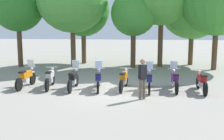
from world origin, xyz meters
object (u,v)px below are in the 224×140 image
object	(u,v)px
tree_2	(83,10)
tree_5	(193,5)
motorcycle_5	(149,80)
tree_0	(18,6)
motorcycle_0	(26,77)
motorcycle_6	(175,80)
motorcycle_4	(124,79)
motorcycle_3	(98,79)
motorcycle_7	(202,81)
person_0	(142,76)
motorcycle_1	(50,78)
motorcycle_2	(73,79)
tree_3	(134,14)

from	to	relation	value
tree_2	tree_5	bearing A→B (deg)	0.40
motorcycle_5	tree_0	size ratio (longest dim) A/B	0.35
tree_2	tree_5	distance (m)	8.34
motorcycle_0	motorcycle_6	distance (m)	7.42
motorcycle_0	motorcycle_6	bearing A→B (deg)	-85.58
motorcycle_4	motorcycle_0	bearing A→B (deg)	96.64
motorcycle_3	tree_5	size ratio (longest dim) A/B	0.31
motorcycle_7	person_0	distance (m)	3.30
motorcycle_1	motorcycle_2	world-z (taller)	motorcycle_2
motorcycle_0	motorcycle_4	xyz separation A→B (m)	(4.95, 0.08, -0.01)
motorcycle_4	motorcycle_6	distance (m)	2.47
person_0	motorcycle_2	bearing A→B (deg)	45.00
motorcycle_0	tree_3	size ratio (longest dim) A/B	0.40
person_0	tree_3	world-z (taller)	tree_3
motorcycle_3	motorcycle_5	distance (m)	2.48
motorcycle_5	tree_0	world-z (taller)	tree_0
motorcycle_6	motorcycle_4	bearing A→B (deg)	90.79
motorcycle_5	person_0	bearing A→B (deg)	169.21
tree_3	tree_0	bearing A→B (deg)	-177.19
motorcycle_4	tree_0	distance (m)	11.14
motorcycle_2	motorcycle_3	size ratio (longest dim) A/B	1.00
motorcycle_4	motorcycle_5	world-z (taller)	motorcycle_5
tree_5	motorcycle_0	bearing A→B (deg)	-137.04
motorcycle_1	motorcycle_0	bearing A→B (deg)	84.68
motorcycle_7	tree_3	world-z (taller)	tree_3
motorcycle_6	motorcycle_3	bearing A→B (deg)	92.68
motorcycle_2	tree_5	distance (m)	12.17
motorcycle_2	tree_3	size ratio (longest dim) A/B	0.40
motorcycle_5	motorcycle_7	size ratio (longest dim) A/B	1.00
motorcycle_1	motorcycle_4	world-z (taller)	same
motorcycle_5	motorcycle_6	xyz separation A→B (m)	(1.24, 0.23, 0.00)
motorcycle_7	tree_2	xyz separation A→B (m)	(-7.43, 8.90, 3.67)
tree_0	tree_3	world-z (taller)	tree_0
motorcycle_0	tree_2	bearing A→B (deg)	-4.51
motorcycle_5	tree_3	world-z (taller)	tree_3
tree_3	tree_5	distance (m)	4.78
tree_0	motorcycle_4	bearing A→B (deg)	-39.25
motorcycle_3	tree_5	xyz separation A→B (m)	(5.86, 8.97, 4.01)
tree_2	tree_3	xyz separation A→B (m)	(3.96, -1.75, -0.32)
motorcycle_3	tree_3	distance (m)	8.03
tree_2	motorcycle_3	bearing A→B (deg)	-74.44
motorcycle_4	tree_3	bearing A→B (deg)	3.72
motorcycle_6	motorcycle_1	bearing A→B (deg)	90.52
motorcycle_0	motorcycle_1	world-z (taller)	motorcycle_0
motorcycle_1	motorcycle_6	distance (m)	6.19
motorcycle_1	motorcycle_6	world-z (taller)	motorcycle_6
motorcycle_2	motorcycle_6	bearing A→B (deg)	-87.71
tree_0	tree_5	size ratio (longest dim) A/B	0.89
motorcycle_5	person_0	world-z (taller)	person_0
motorcycle_1	motorcycle_5	distance (m)	4.96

